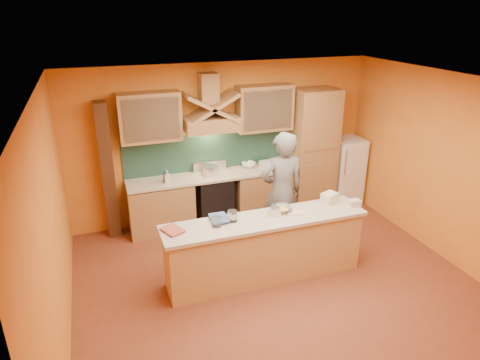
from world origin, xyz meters
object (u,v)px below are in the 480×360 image
object	(u,v)px
stove	(214,199)
fridge	(345,170)
mixing_bowl	(282,209)
person	(281,192)
kitchen_scale	(275,212)

from	to	relation	value
stove	fridge	world-z (taller)	fridge
stove	fridge	xyz separation A→B (m)	(2.70, 0.00, 0.20)
stove	mixing_bowl	distance (m)	1.91
stove	person	distance (m)	1.52
kitchen_scale	mixing_bowl	world-z (taller)	kitchen_scale
fridge	mixing_bowl	size ratio (longest dim) A/B	4.63
stove	fridge	size ratio (longest dim) A/B	0.69
fridge	mixing_bowl	xyz separation A→B (m)	(-2.20, -1.77, 0.33)
stove	fridge	bearing A→B (deg)	0.00
fridge	kitchen_scale	distance (m)	3.01
stove	fridge	distance (m)	2.71
kitchen_scale	mixing_bowl	xyz separation A→B (m)	(0.14, 0.09, -0.02)
person	stove	bearing A→B (deg)	-57.58
fridge	person	world-z (taller)	person
person	kitchen_scale	bearing A→B (deg)	59.20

